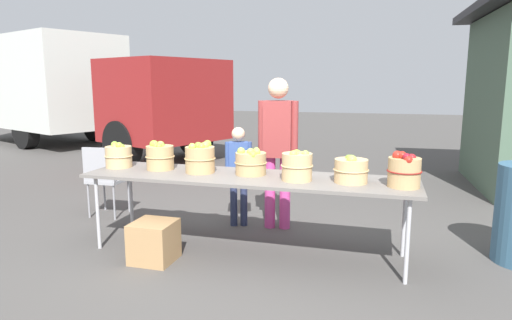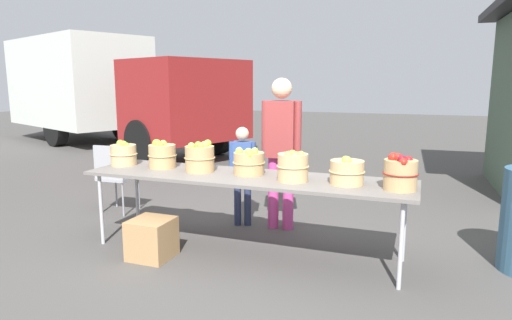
{
  "view_description": "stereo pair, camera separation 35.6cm",
  "coord_description": "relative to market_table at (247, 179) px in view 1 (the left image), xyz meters",
  "views": [
    {
      "loc": [
        1.19,
        -3.89,
        1.62
      ],
      "look_at": [
        0.0,
        0.3,
        0.85
      ],
      "focal_mm": 31.24,
      "sensor_mm": 36.0,
      "label": 1
    },
    {
      "loc": [
        1.53,
        -3.78,
        1.62
      ],
      "look_at": [
        0.0,
        0.3,
        0.85
      ],
      "focal_mm": 31.24,
      "sensor_mm": 36.0,
      "label": 2
    }
  ],
  "objects": [
    {
      "name": "apple_basket_green_2",
      "position": [
        -0.48,
        0.03,
        0.18
      ],
      "size": [
        0.3,
        0.3,
        0.31
      ],
      "color": "tan",
      "rests_on": "market_table"
    },
    {
      "name": "box_truck",
      "position": [
        -6.35,
        5.65,
        0.77
      ],
      "size": [
        7.94,
        4.94,
        2.75
      ],
      "rotation": [
        0.0,
        0.0,
        -0.39
      ],
      "color": "silver",
      "rests_on": "ground"
    },
    {
      "name": "apple_basket_green_5",
      "position": [
        0.95,
        -0.02,
        0.15
      ],
      "size": [
        0.31,
        0.31,
        0.25
      ],
      "color": "tan",
      "rests_on": "market_table"
    },
    {
      "name": "child_customer",
      "position": [
        -0.33,
        0.75,
        -0.05
      ],
      "size": [
        0.29,
        0.2,
        1.12
      ],
      "rotation": [
        0.0,
        0.0,
        3.45
      ],
      "color": "#262D4C",
      "rests_on": "ground"
    },
    {
      "name": "apple_basket_green_1",
      "position": [
        -0.94,
        0.07,
        0.17
      ],
      "size": [
        0.29,
        0.29,
        0.29
      ],
      "color": "tan",
      "rests_on": "market_table"
    },
    {
      "name": "folding_chair",
      "position": [
        -1.99,
        0.64,
        -0.21
      ],
      "size": [
        0.42,
        0.42,
        0.86
      ],
      "rotation": [
        0.0,
        0.0,
        3.18
      ],
      "color": "#99999E",
      "rests_on": "ground"
    },
    {
      "name": "apple_basket_green_4",
      "position": [
        0.48,
        -0.06,
        0.17
      ],
      "size": [
        0.29,
        0.29,
        0.28
      ],
      "color": "tan",
      "rests_on": "market_table"
    },
    {
      "name": "vendor_adult",
      "position": [
        0.11,
        0.79,
        0.26
      ],
      "size": [
        0.44,
        0.24,
        1.66
      ],
      "rotation": [
        0.0,
        0.0,
        3.22
      ],
      "color": "#CC3F8C",
      "rests_on": "ground"
    },
    {
      "name": "produce_crate",
      "position": [
        -0.76,
        -0.43,
        -0.53
      ],
      "size": [
        0.37,
        0.37,
        0.37
      ],
      "primitive_type": "cube",
      "color": "#A87F51",
      "rests_on": "ground"
    },
    {
      "name": "apple_basket_green_0",
      "position": [
        -1.4,
        0.05,
        0.15
      ],
      "size": [
        0.28,
        0.28,
        0.26
      ],
      "color": "tan",
      "rests_on": "market_table"
    },
    {
      "name": "ground_plane",
      "position": [
        0.0,
        0.0,
        -0.72
      ],
      "size": [
        40.0,
        40.0,
        0.0
      ],
      "primitive_type": "plane",
      "color": "#474442"
    },
    {
      "name": "apple_basket_red_0",
      "position": [
        1.39,
        -0.06,
        0.17
      ],
      "size": [
        0.29,
        0.29,
        0.31
      ],
      "color": "tan",
      "rests_on": "market_table"
    },
    {
      "name": "apple_basket_green_3",
      "position": [
        0.01,
        0.07,
        0.15
      ],
      "size": [
        0.31,
        0.31,
        0.26
      ],
      "color": "tan",
      "rests_on": "market_table"
    },
    {
      "name": "market_table",
      "position": [
        0.0,
        0.0,
        0.0
      ],
      "size": [
        3.1,
        0.76,
        0.75
      ],
      "color": "slate",
      "rests_on": "ground"
    }
  ]
}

